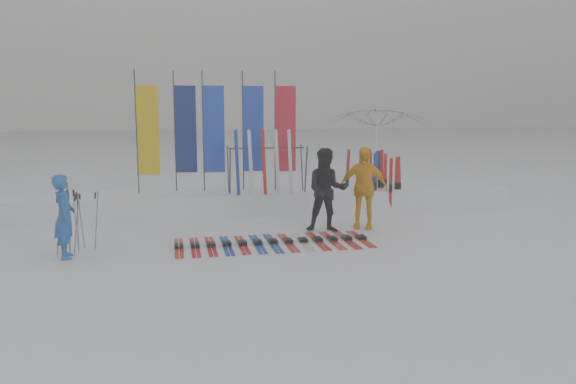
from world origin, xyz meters
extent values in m
plane|color=white|center=(0.00, 0.00, 0.00)|extent=(120.00, 120.00, 0.00)
cube|color=white|center=(0.00, 4.60, 0.30)|extent=(14.00, 1.60, 0.60)
imported|color=#1E59B1|center=(-4.29, 0.73, 0.80)|extent=(0.44, 0.62, 1.60)
imported|color=black|center=(1.17, 1.94, 0.96)|extent=(1.07, 0.92, 1.92)
imported|color=yellow|center=(2.12, 2.13, 0.96)|extent=(1.22, 0.87, 1.93)
imported|color=white|center=(3.87, 5.95, 1.46)|extent=(3.27, 3.33, 2.93)
cube|color=red|center=(-2.19, 1.03, 0.04)|extent=(0.17, 1.66, 0.07)
cube|color=red|center=(-1.86, 1.03, 0.04)|extent=(0.17, 1.68, 0.07)
cube|color=red|center=(-1.54, 1.03, 0.04)|extent=(0.17, 1.67, 0.07)
cube|color=navy|center=(-1.21, 1.03, 0.04)|extent=(0.17, 1.66, 0.07)
cube|color=#B80E12|center=(-0.89, 1.03, 0.04)|extent=(0.17, 1.60, 0.07)
cube|color=#153797|center=(-0.57, 1.03, 0.04)|extent=(0.17, 1.65, 0.07)
cube|color=navy|center=(-0.24, 1.03, 0.04)|extent=(0.17, 1.68, 0.07)
cube|color=#AF1A0E|center=(0.08, 1.03, 0.04)|extent=(0.17, 1.67, 0.07)
cube|color=silver|center=(0.40, 1.03, 0.04)|extent=(0.17, 1.65, 0.07)
cube|color=#B71C0E|center=(0.73, 1.03, 0.04)|extent=(0.17, 1.65, 0.07)
cube|color=red|center=(1.05, 1.03, 0.04)|extent=(0.17, 1.66, 0.07)
cube|color=red|center=(1.38, 1.03, 0.04)|extent=(0.17, 1.69, 0.07)
cube|color=red|center=(1.70, 1.03, 0.04)|extent=(0.17, 1.58, 0.07)
cylinder|color=#595B60|center=(-4.24, 1.58, 0.60)|extent=(0.09, 0.15, 1.20)
cylinder|color=#595B60|center=(-4.13, 1.17, 0.61)|extent=(0.05, 0.06, 1.21)
cylinder|color=#595B60|center=(-4.14, 1.10, 0.58)|extent=(0.15, 0.10, 1.16)
cylinder|color=#595B60|center=(-4.42, 1.44, 0.59)|extent=(0.09, 0.14, 1.17)
cylinder|color=#595B60|center=(-4.24, 0.93, 0.63)|extent=(0.07, 0.11, 1.25)
cylinder|color=#595B60|center=(-4.46, 1.03, 0.58)|extent=(0.12, 0.09, 1.16)
cylinder|color=#595B60|center=(-4.28, 0.74, 0.61)|extent=(0.14, 0.12, 1.21)
cylinder|color=#595B60|center=(-4.34, 1.41, 0.62)|extent=(0.05, 0.08, 1.25)
cylinder|color=#595B60|center=(-3.78, 1.22, 0.60)|extent=(0.12, 0.14, 1.19)
cylinder|color=#595B60|center=(-4.40, 0.90, 0.60)|extent=(0.04, 0.08, 1.19)
cylinder|color=#595B60|center=(-4.10, 1.41, 0.58)|extent=(0.08, 0.10, 1.15)
cylinder|color=#383A3F|center=(-3.14, 4.67, 2.20)|extent=(0.04, 0.04, 3.20)
cube|color=#DFB40B|center=(-2.85, 4.67, 2.25)|extent=(0.55, 0.03, 2.30)
cylinder|color=#383A3F|center=(-2.18, 4.94, 2.20)|extent=(0.04, 0.04, 3.20)
cube|color=navy|center=(-1.89, 4.94, 2.25)|extent=(0.55, 0.03, 2.30)
cylinder|color=#383A3F|center=(-1.44, 4.82, 2.20)|extent=(0.04, 0.04, 3.20)
cube|color=#1A39C3|center=(-1.15, 4.82, 2.25)|extent=(0.55, 0.03, 2.30)
cylinder|color=#383A3F|center=(-0.37, 4.88, 2.20)|extent=(0.04, 0.04, 3.20)
cube|color=#1937BD|center=(-0.08, 4.88, 2.25)|extent=(0.55, 0.03, 2.30)
cylinder|color=#383A3F|center=(0.48, 4.67, 2.20)|extent=(0.04, 0.04, 3.20)
cube|color=red|center=(0.77, 4.67, 2.25)|extent=(0.55, 0.03, 2.30)
cylinder|color=#383A3F|center=(-0.83, 3.95, 1.23)|extent=(0.04, 0.30, 1.23)
cylinder|color=#383A3F|center=(-0.83, 4.45, 1.23)|extent=(0.04, 0.30, 1.23)
cylinder|color=#383A3F|center=(1.17, 3.95, 1.23)|extent=(0.04, 0.30, 1.23)
cylinder|color=#383A3F|center=(1.17, 4.45, 1.23)|extent=(0.04, 0.30, 1.23)
cylinder|color=#383A3F|center=(0.17, 4.20, 1.78)|extent=(2.00, 0.04, 0.04)
cube|color=red|center=(3.71, 4.78, 0.76)|extent=(0.09, 0.02, 1.53)
cube|color=red|center=(3.21, 4.55, 0.84)|extent=(0.09, 0.03, 1.67)
cube|color=navy|center=(3.08, 3.91, 0.83)|extent=(0.09, 0.02, 1.67)
cube|color=red|center=(3.11, 4.49, 0.76)|extent=(0.09, 0.04, 1.52)
cube|color=red|center=(2.55, 4.74, 0.83)|extent=(0.09, 0.03, 1.67)
cube|color=silver|center=(2.88, 3.98, 0.74)|extent=(0.09, 0.03, 1.48)
cube|color=red|center=(3.83, 4.03, 0.75)|extent=(0.09, 0.03, 1.50)
cube|color=red|center=(3.47, 3.78, 0.75)|extent=(0.09, 0.04, 1.50)
cube|color=red|center=(3.42, 4.27, 0.84)|extent=(0.09, 0.03, 1.68)
cube|color=red|center=(3.20, 4.67, 0.78)|extent=(0.09, 0.04, 1.57)
cube|color=red|center=(2.83, 4.29, 0.73)|extent=(0.09, 0.04, 1.46)
cube|color=navy|center=(3.38, 4.40, 0.82)|extent=(0.09, 0.04, 1.65)
cube|color=navy|center=(3.24, 4.35, 0.78)|extent=(0.09, 0.04, 1.57)
cube|color=red|center=(3.76, 4.09, 0.75)|extent=(0.09, 0.04, 1.50)
camera|label=1|loc=(-2.26, -10.29, 2.85)|focal=35.00mm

